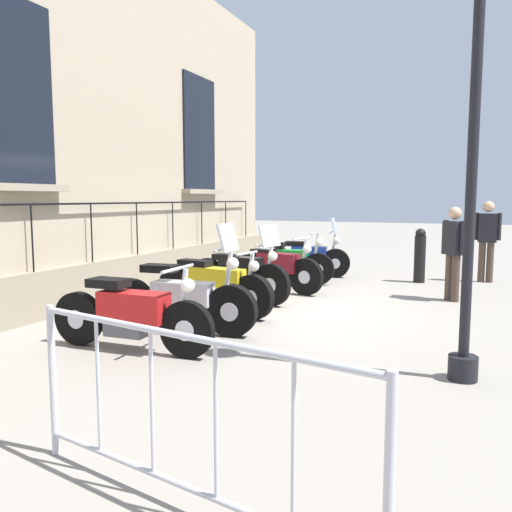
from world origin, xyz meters
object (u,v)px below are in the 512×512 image
at_px(motorcycle_yellow, 213,287).
at_px(pedestrian_walking, 487,237).
at_px(motorcycle_maroon, 276,269).
at_px(lamppost, 475,96).
at_px(motorcycle_red, 131,315).
at_px(pedestrian_standing, 454,248).
at_px(motorcycle_white, 181,300).
at_px(motorcycle_green, 287,263).
at_px(motorcycle_blue, 308,258).
at_px(bollard, 420,255).
at_px(crowd_barrier, 182,415).
at_px(motorcycle_black, 240,275).

height_order(motorcycle_yellow, pedestrian_walking, pedestrian_walking).
distance_m(motorcycle_maroon, lamppost, 5.55).
relative_size(motorcycle_red, motorcycle_yellow, 1.02).
bearing_deg(pedestrian_standing, lamppost, -86.20).
relative_size(motorcycle_white, motorcycle_green, 1.08).
xyz_separation_m(motorcycle_blue, bollard, (2.41, 0.12, 0.16)).
height_order(pedestrian_standing, pedestrian_walking, pedestrian_walking).
relative_size(motorcycle_maroon, pedestrian_walking, 1.16).
relative_size(motorcycle_red, crowd_barrier, 0.90).
bearing_deg(motorcycle_green, bollard, 25.35).
bearing_deg(motorcycle_green, motorcycle_white, -89.46).
distance_m(motorcycle_yellow, bollard, 5.07).
xyz_separation_m(motorcycle_blue, lamppost, (3.40, -5.83, 2.29)).
height_order(motorcycle_black, motorcycle_blue, motorcycle_blue).
bearing_deg(crowd_barrier, motorcycle_white, 121.40).
relative_size(motorcycle_blue, pedestrian_standing, 1.19).
relative_size(motorcycle_red, motorcycle_white, 0.99).
relative_size(motorcycle_blue, crowd_barrier, 0.81).
relative_size(motorcycle_maroon, lamppost, 0.45).
distance_m(motorcycle_maroon, motorcycle_green, 0.99).
relative_size(motorcycle_black, lamppost, 0.47).
xyz_separation_m(motorcycle_red, motorcycle_white, (0.08, 0.96, 0.00)).
bearing_deg(motorcycle_red, motorcycle_black, 91.57).
bearing_deg(bollard, motorcycle_red, -111.69).
bearing_deg(motorcycle_maroon, bollard, 42.32).
distance_m(motorcycle_yellow, motorcycle_blue, 4.23).
xyz_separation_m(motorcycle_yellow, pedestrian_walking, (3.87, 4.94, 0.54)).
distance_m(motorcycle_red, motorcycle_maroon, 4.26).
distance_m(lamppost, bollard, 6.40).
bearing_deg(motorcycle_yellow, motorcycle_white, -84.31).
bearing_deg(pedestrian_standing, bollard, 111.55).
bearing_deg(pedestrian_walking, motorcycle_yellow, -128.07).
bearing_deg(motorcycle_white, motorcycle_maroon, 88.43).
distance_m(motorcycle_green, bollard, 2.79).
bearing_deg(lamppost, pedestrian_walking, 87.47).
xyz_separation_m(motorcycle_green, pedestrian_standing, (3.24, -0.62, 0.49)).
bearing_deg(motorcycle_black, motorcycle_yellow, -87.05).
bearing_deg(motorcycle_maroon, pedestrian_standing, 6.56).
bearing_deg(lamppost, motorcycle_red, -172.28).
height_order(motorcycle_maroon, pedestrian_standing, pedestrian_standing).
bearing_deg(motorcycle_black, lamppost, -36.32).
distance_m(motorcycle_white, motorcycle_blue, 5.35).
xyz_separation_m(motorcycle_yellow, motorcycle_blue, (0.18, 4.23, -0.01)).
xyz_separation_m(motorcycle_black, bollard, (2.64, 3.28, 0.11)).
distance_m(motorcycle_black, pedestrian_standing, 3.69).
bearing_deg(lamppost, pedestrian_standing, 93.80).
bearing_deg(motorcycle_white, motorcycle_red, -94.78).
relative_size(motorcycle_white, pedestrian_standing, 1.33).
xyz_separation_m(motorcycle_maroon, pedestrian_walking, (3.67, 2.76, 0.53)).
distance_m(motorcycle_red, bollard, 6.92).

